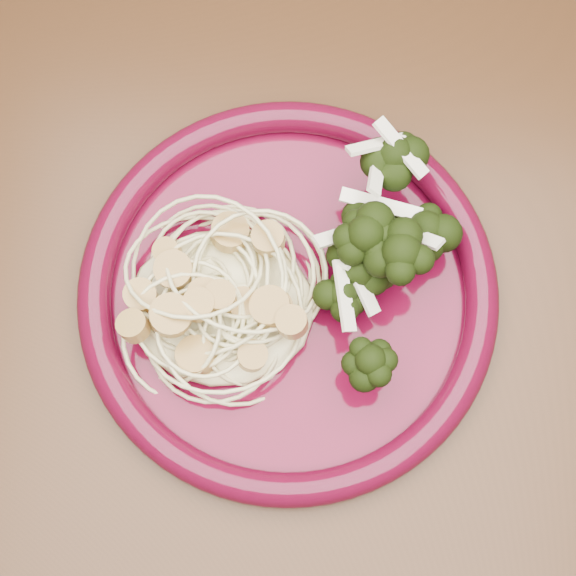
# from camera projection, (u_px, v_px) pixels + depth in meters

# --- Properties ---
(dining_table) EXTENTS (1.20, 0.80, 0.75)m
(dining_table) POSITION_uv_depth(u_px,v_px,m) (161.00, 277.00, 0.69)
(dining_table) COLOR #472814
(dining_table) RESTS_ON ground
(dinner_plate) EXTENTS (0.38, 0.38, 0.03)m
(dinner_plate) POSITION_uv_depth(u_px,v_px,m) (288.00, 292.00, 0.57)
(dinner_plate) COLOR #54061E
(dinner_plate) RESTS_ON dining_table
(spaghetti_pile) EXTENTS (0.16, 0.15, 0.03)m
(spaghetti_pile) POSITION_uv_depth(u_px,v_px,m) (220.00, 303.00, 0.56)
(spaghetti_pile) COLOR beige
(spaghetti_pile) RESTS_ON dinner_plate
(scallop_cluster) EXTENTS (0.18, 0.18, 0.05)m
(scallop_cluster) POSITION_uv_depth(u_px,v_px,m) (215.00, 287.00, 0.52)
(scallop_cluster) COLOR tan
(scallop_cluster) RESTS_ON spaghetti_pile
(broccoli_pile) EXTENTS (0.13, 0.17, 0.05)m
(broccoli_pile) POSITION_uv_depth(u_px,v_px,m) (371.00, 264.00, 0.56)
(broccoli_pile) COLOR black
(broccoli_pile) RESTS_ON dinner_plate
(onion_garnish) EXTENTS (0.09, 0.11, 0.05)m
(onion_garnish) POSITION_uv_depth(u_px,v_px,m) (376.00, 249.00, 0.53)
(onion_garnish) COLOR white
(onion_garnish) RESTS_ON broccoli_pile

